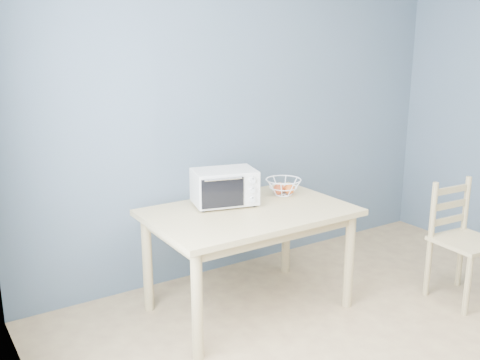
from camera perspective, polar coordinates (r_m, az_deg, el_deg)
dining_table at (r=3.75m, az=0.97°, el=-4.66°), size 1.40×0.90×0.75m
toaster_oven at (r=3.79m, az=-1.91°, el=-0.72°), size 0.50×0.40×0.26m
fruit_basket at (r=4.07m, az=4.59°, el=-0.73°), size 0.27×0.27×0.12m
dining_chair at (r=4.32m, az=22.59°, el=-6.17°), size 0.44×0.44×0.89m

